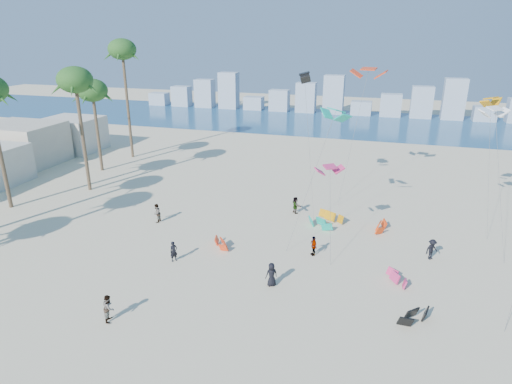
# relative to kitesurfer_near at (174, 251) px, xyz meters

# --- Properties ---
(ground) EXTENTS (220.00, 220.00, 0.00)m
(ground) POSITION_rel_kitesurfer_near_xyz_m (2.20, -10.45, -0.85)
(ground) COLOR beige
(ground) RESTS_ON ground
(ocean) EXTENTS (220.00, 220.00, 0.00)m
(ocean) POSITION_rel_kitesurfer_near_xyz_m (2.20, 61.55, -0.84)
(ocean) COLOR navy
(ocean) RESTS_ON ground
(kitesurfer_near) EXTENTS (0.71, 0.73, 1.70)m
(kitesurfer_near) POSITION_rel_kitesurfer_near_xyz_m (0.00, 0.00, 0.00)
(kitesurfer_near) COLOR black
(kitesurfer_near) RESTS_ON ground
(kitesurfer_mid) EXTENTS (0.96, 1.08, 1.84)m
(kitesurfer_mid) POSITION_rel_kitesurfer_near_xyz_m (-0.44, -8.14, 0.07)
(kitesurfer_mid) COLOR gray
(kitesurfer_mid) RESTS_ON ground
(kitesurfers_far) EXTENTS (35.15, 15.07, 1.86)m
(kitesurfers_far) POSITION_rel_kitesurfer_near_xyz_m (9.98, 6.40, 0.04)
(kitesurfers_far) COLOR black
(kitesurfers_far) RESTS_ON ground
(grounded_kites) EXTENTS (17.44, 16.47, 0.91)m
(grounded_kites) POSITION_rel_kitesurfer_near_xyz_m (12.57, 6.37, -0.43)
(grounded_kites) COLOR red
(grounded_kites) RESTS_ON ground
(flying_kites) EXTENTS (21.52, 25.80, 14.44)m
(flying_kites) POSITION_rel_kitesurfer_near_xyz_m (16.44, 11.24, 10.54)
(flying_kites) COLOR #D9306E
(flying_kites) RESTS_ON ground
(palm_row) EXTENTS (8.35, 44.80, 16.53)m
(palm_row) POSITION_rel_kitesurfer_near_xyz_m (-19.85, 5.72, 11.16)
(palm_row) COLOR brown
(palm_row) RESTS_ON ground
(distant_skyline) EXTENTS (85.00, 3.00, 8.40)m
(distant_skyline) POSITION_rel_kitesurfer_near_xyz_m (1.02, 71.55, 2.24)
(distant_skyline) COLOR #9EADBF
(distant_skyline) RESTS_ON ground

